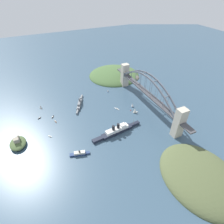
{
  "coord_description": "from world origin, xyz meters",
  "views": [
    {
      "loc": [
        -252.46,
        194.45,
        224.89
      ],
      "look_at": [
        0.0,
        78.98,
        8.0
      ],
      "focal_mm": 28.44,
      "sensor_mm": 36.0,
      "label": 1
    }
  ],
  "objects_px": {
    "harbor_arch_bridge": "(147,93)",
    "fort_island_mid_harbor": "(18,143)",
    "small_boat_2": "(39,118)",
    "small_boat_3": "(55,121)",
    "small_boat_5": "(117,109)",
    "channel_marker_buoy": "(131,110)",
    "ocean_liner": "(117,130)",
    "seaplane_taxiing_near_bridge": "(160,103)",
    "small_boat_6": "(132,105)",
    "naval_cruiser": "(80,103)",
    "small_boat_0": "(50,136)",
    "small_boat_4": "(53,117)",
    "small_boat_8": "(40,107)",
    "small_boat_7": "(135,110)",
    "small_boat_1": "(108,91)",
    "harbor_ferry_steamer": "(80,153)"
  },
  "relations": [
    {
      "from": "small_boat_0",
      "to": "small_boat_3",
      "type": "relative_size",
      "value": 0.79
    },
    {
      "from": "ocean_liner",
      "to": "small_boat_7",
      "type": "distance_m",
      "value": 69.83
    },
    {
      "from": "harbor_arch_bridge",
      "to": "harbor_ferry_steamer",
      "type": "bearing_deg",
      "value": 112.43
    },
    {
      "from": "fort_island_mid_harbor",
      "to": "channel_marker_buoy",
      "type": "height_order",
      "value": "fort_island_mid_harbor"
    },
    {
      "from": "small_boat_2",
      "to": "small_boat_3",
      "type": "relative_size",
      "value": 0.83
    },
    {
      "from": "ocean_liner",
      "to": "small_boat_4",
      "type": "relative_size",
      "value": 10.31
    },
    {
      "from": "naval_cruiser",
      "to": "harbor_ferry_steamer",
      "type": "xyz_separation_m",
      "value": [
        -130.94,
        38.53,
        -0.58
      ]
    },
    {
      "from": "harbor_arch_bridge",
      "to": "small_boat_7",
      "type": "height_order",
      "value": "harbor_arch_bridge"
    },
    {
      "from": "small_boat_3",
      "to": "small_boat_7",
      "type": "height_order",
      "value": "small_boat_7"
    },
    {
      "from": "fort_island_mid_harbor",
      "to": "small_boat_5",
      "type": "xyz_separation_m",
      "value": [
        21.86,
        -191.95,
        -4.07
      ]
    },
    {
      "from": "small_boat_1",
      "to": "fort_island_mid_harbor",
      "type": "bearing_deg",
      "value": 114.79
    },
    {
      "from": "small_boat_1",
      "to": "small_boat_8",
      "type": "distance_m",
      "value": 156.03
    },
    {
      "from": "small_boat_1",
      "to": "small_boat_5",
      "type": "distance_m",
      "value": 72.63
    },
    {
      "from": "ocean_liner",
      "to": "small_boat_8",
      "type": "relative_size",
      "value": 10.99
    },
    {
      "from": "harbor_arch_bridge",
      "to": "small_boat_5",
      "type": "xyz_separation_m",
      "value": [
        14.41,
        61.19,
        -30.31
      ]
    },
    {
      "from": "fort_island_mid_harbor",
      "to": "small_boat_1",
      "type": "relative_size",
      "value": 5.18
    },
    {
      "from": "ocean_liner",
      "to": "small_boat_8",
      "type": "xyz_separation_m",
      "value": [
        133.4,
        114.41,
        -1.39
      ]
    },
    {
      "from": "seaplane_taxiing_near_bridge",
      "to": "small_boat_3",
      "type": "relative_size",
      "value": 1.13
    },
    {
      "from": "small_boat_5",
      "to": "naval_cruiser",
      "type": "bearing_deg",
      "value": 54.33
    },
    {
      "from": "harbor_arch_bridge",
      "to": "fort_island_mid_harbor",
      "type": "relative_size",
      "value": 7.51
    },
    {
      "from": "naval_cruiser",
      "to": "small_boat_8",
      "type": "distance_m",
      "value": 81.55
    },
    {
      "from": "small_boat_2",
      "to": "channel_marker_buoy",
      "type": "height_order",
      "value": "channel_marker_buoy"
    },
    {
      "from": "fort_island_mid_harbor",
      "to": "small_boat_3",
      "type": "relative_size",
      "value": 4.16
    },
    {
      "from": "small_boat_2",
      "to": "small_boat_4",
      "type": "height_order",
      "value": "small_boat_2"
    },
    {
      "from": "small_boat_2",
      "to": "channel_marker_buoy",
      "type": "bearing_deg",
      "value": -106.7
    },
    {
      "from": "naval_cruiser",
      "to": "small_boat_6",
      "type": "xyz_separation_m",
      "value": [
        -53.96,
        -100.57,
        0.72
      ]
    },
    {
      "from": "small_boat_0",
      "to": "small_boat_5",
      "type": "bearing_deg",
      "value": -80.48
    },
    {
      "from": "seaplane_taxiing_near_bridge",
      "to": "small_boat_5",
      "type": "distance_m",
      "value": 96.8
    },
    {
      "from": "harbor_arch_bridge",
      "to": "small_boat_1",
      "type": "distance_m",
      "value": 103.68
    },
    {
      "from": "fort_island_mid_harbor",
      "to": "seaplane_taxiing_near_bridge",
      "type": "xyz_separation_m",
      "value": [
        1.81,
        -286.64,
        -2.88
      ]
    },
    {
      "from": "channel_marker_buoy",
      "to": "ocean_liner",
      "type": "bearing_deg",
      "value": 130.41
    },
    {
      "from": "small_boat_0",
      "to": "harbor_arch_bridge",
      "type": "bearing_deg",
      "value": -87.37
    },
    {
      "from": "small_boat_3",
      "to": "small_boat_8",
      "type": "distance_m",
      "value": 61.04
    },
    {
      "from": "small_boat_2",
      "to": "small_boat_8",
      "type": "height_order",
      "value": "small_boat_8"
    },
    {
      "from": "harbor_ferry_steamer",
      "to": "small_boat_6",
      "type": "xyz_separation_m",
      "value": [
        76.98,
        -139.1,
        1.3
      ]
    },
    {
      "from": "harbor_ferry_steamer",
      "to": "small_boat_3",
      "type": "xyz_separation_m",
      "value": [
        95.38,
        20.03,
        -1.78
      ]
    },
    {
      "from": "naval_cruiser",
      "to": "small_boat_7",
      "type": "height_order",
      "value": "naval_cruiser"
    },
    {
      "from": "naval_cruiser",
      "to": "small_boat_7",
      "type": "bearing_deg",
      "value": -127.97
    },
    {
      "from": "ocean_liner",
      "to": "small_boat_8",
      "type": "bearing_deg",
      "value": 40.62
    },
    {
      "from": "harbor_arch_bridge",
      "to": "fort_island_mid_harbor",
      "type": "bearing_deg",
      "value": 91.69
    },
    {
      "from": "naval_cruiser",
      "to": "small_boat_6",
      "type": "relative_size",
      "value": 7.65
    },
    {
      "from": "fort_island_mid_harbor",
      "to": "harbor_ferry_steamer",
      "type": "bearing_deg",
      "value": -125.21
    },
    {
      "from": "ocean_liner",
      "to": "small_boat_3",
      "type": "distance_m",
      "value": 121.2
    },
    {
      "from": "small_boat_2",
      "to": "small_boat_4",
      "type": "distance_m",
      "value": 25.43
    },
    {
      "from": "ocean_liner",
      "to": "small_boat_0",
      "type": "xyz_separation_m",
      "value": [
        39.8,
        110.65,
        -4.7
      ]
    },
    {
      "from": "small_boat_7",
      "to": "small_boat_5",
      "type": "bearing_deg",
      "value": 47.14
    },
    {
      "from": "small_boat_6",
      "to": "small_boat_7",
      "type": "height_order",
      "value": "small_boat_7"
    },
    {
      "from": "naval_cruiser",
      "to": "small_boat_1",
      "type": "bearing_deg",
      "value": -72.85
    },
    {
      "from": "small_boat_3",
      "to": "channel_marker_buoy",
      "type": "height_order",
      "value": "channel_marker_buoy"
    },
    {
      "from": "seaplane_taxiing_near_bridge",
      "to": "small_boat_6",
      "type": "height_order",
      "value": "small_boat_6"
    }
  ]
}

